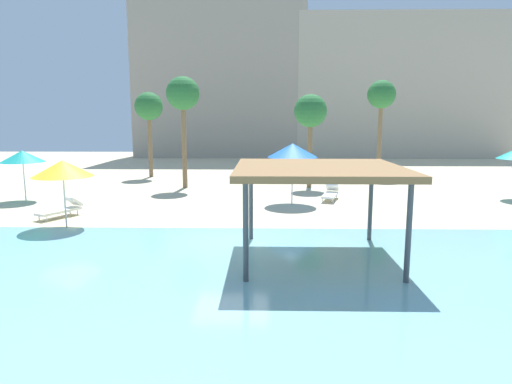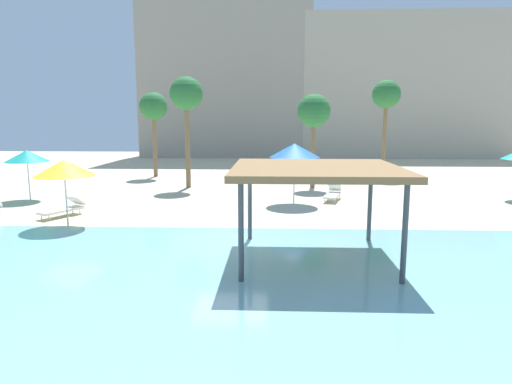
{
  "view_description": "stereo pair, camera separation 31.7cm",
  "coord_description": "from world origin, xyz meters",
  "px_view_note": "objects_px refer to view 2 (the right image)",
  "views": [
    {
      "loc": [
        1.14,
        -14.3,
        3.98
      ],
      "look_at": [
        0.79,
        2.0,
        1.3
      ],
      "focal_mm": 31.22,
      "sensor_mm": 36.0,
      "label": 1
    },
    {
      "loc": [
        1.45,
        -14.29,
        3.98
      ],
      "look_at": [
        0.79,
        2.0,
        1.3
      ],
      "focal_mm": 31.22,
      "sensor_mm": 36.0,
      "label": 2
    }
  ],
  "objects_px": {
    "palm_tree_0": "(186,96)",
    "lounge_chair_0": "(333,194)",
    "lounge_chair_1": "(65,208)",
    "beach_umbrella_yellow_0": "(64,168)",
    "beach_umbrella_teal_3": "(27,156)",
    "palm_tree_1": "(386,97)",
    "shade_pavilion": "(316,172)",
    "beach_umbrella_blue_4": "(294,150)",
    "palm_tree_3": "(153,108)",
    "palm_tree_2": "(314,113)"
  },
  "relations": [
    {
      "from": "palm_tree_0",
      "to": "palm_tree_2",
      "type": "height_order",
      "value": "palm_tree_0"
    },
    {
      "from": "lounge_chair_1",
      "to": "palm_tree_0",
      "type": "height_order",
      "value": "palm_tree_0"
    },
    {
      "from": "beach_umbrella_yellow_0",
      "to": "beach_umbrella_teal_3",
      "type": "relative_size",
      "value": 1.01
    },
    {
      "from": "beach_umbrella_teal_3",
      "to": "palm_tree_1",
      "type": "relative_size",
      "value": 0.38
    },
    {
      "from": "beach_umbrella_blue_4",
      "to": "palm_tree_1",
      "type": "xyz_separation_m",
      "value": [
        6.57,
        10.08,
        2.93
      ]
    },
    {
      "from": "lounge_chair_1",
      "to": "palm_tree_0",
      "type": "xyz_separation_m",
      "value": [
        3.65,
        7.98,
        4.93
      ]
    },
    {
      "from": "lounge_chair_0",
      "to": "palm_tree_2",
      "type": "relative_size",
      "value": 0.37
    },
    {
      "from": "beach_umbrella_yellow_0",
      "to": "palm_tree_0",
      "type": "bearing_deg",
      "value": 74.66
    },
    {
      "from": "palm_tree_2",
      "to": "shade_pavilion",
      "type": "bearing_deg",
      "value": -94.59
    },
    {
      "from": "palm_tree_1",
      "to": "palm_tree_2",
      "type": "bearing_deg",
      "value": -137.07
    },
    {
      "from": "beach_umbrella_yellow_0",
      "to": "palm_tree_3",
      "type": "xyz_separation_m",
      "value": [
        -0.58,
        14.68,
        2.51
      ]
    },
    {
      "from": "lounge_chair_0",
      "to": "palm_tree_2",
      "type": "bearing_deg",
      "value": -154.36
    },
    {
      "from": "shade_pavilion",
      "to": "beach_umbrella_blue_4",
      "type": "xyz_separation_m",
      "value": [
        -0.22,
        8.45,
        0.01
      ]
    },
    {
      "from": "lounge_chair_0",
      "to": "palm_tree_1",
      "type": "xyz_separation_m",
      "value": [
        4.6,
        9.04,
        5.13
      ]
    },
    {
      "from": "palm_tree_2",
      "to": "lounge_chair_0",
      "type": "bearing_deg",
      "value": -80.95
    },
    {
      "from": "beach_umbrella_yellow_0",
      "to": "lounge_chair_1",
      "type": "relative_size",
      "value": 1.28
    },
    {
      "from": "shade_pavilion",
      "to": "lounge_chair_0",
      "type": "relative_size",
      "value": 2.32
    },
    {
      "from": "beach_umbrella_teal_3",
      "to": "palm_tree_1",
      "type": "bearing_deg",
      "value": 25.93
    },
    {
      "from": "lounge_chair_1",
      "to": "palm_tree_1",
      "type": "bearing_deg",
      "value": 157.74
    },
    {
      "from": "beach_umbrella_yellow_0",
      "to": "palm_tree_2",
      "type": "height_order",
      "value": "palm_tree_2"
    },
    {
      "from": "palm_tree_2",
      "to": "palm_tree_3",
      "type": "relative_size",
      "value": 0.93
    },
    {
      "from": "palm_tree_2",
      "to": "palm_tree_3",
      "type": "height_order",
      "value": "palm_tree_3"
    },
    {
      "from": "beach_umbrella_yellow_0",
      "to": "palm_tree_3",
      "type": "distance_m",
      "value": 14.9
    },
    {
      "from": "beach_umbrella_teal_3",
      "to": "lounge_chair_1",
      "type": "distance_m",
      "value": 5.35
    },
    {
      "from": "beach_umbrella_blue_4",
      "to": "lounge_chair_1",
      "type": "height_order",
      "value": "beach_umbrella_blue_4"
    },
    {
      "from": "beach_umbrella_yellow_0",
      "to": "beach_umbrella_teal_3",
      "type": "bearing_deg",
      "value": 129.39
    },
    {
      "from": "palm_tree_0",
      "to": "lounge_chair_0",
      "type": "bearing_deg",
      "value": -25.8
    },
    {
      "from": "beach_umbrella_yellow_0",
      "to": "palm_tree_1",
      "type": "distance_m",
      "value": 21.6
    },
    {
      "from": "shade_pavilion",
      "to": "palm_tree_0",
      "type": "bearing_deg",
      "value": 114.94
    },
    {
      "from": "beach_umbrella_blue_4",
      "to": "lounge_chair_1",
      "type": "distance_m",
      "value": 10.35
    },
    {
      "from": "lounge_chair_1",
      "to": "palm_tree_1",
      "type": "distance_m",
      "value": 21.5
    },
    {
      "from": "shade_pavilion",
      "to": "palm_tree_0",
      "type": "height_order",
      "value": "palm_tree_0"
    },
    {
      "from": "palm_tree_1",
      "to": "beach_umbrella_blue_4",
      "type": "bearing_deg",
      "value": -123.12
    },
    {
      "from": "beach_umbrella_teal_3",
      "to": "lounge_chair_1",
      "type": "xyz_separation_m",
      "value": [
        3.47,
        -3.62,
        -1.85
      ]
    },
    {
      "from": "beach_umbrella_yellow_0",
      "to": "lounge_chair_0",
      "type": "relative_size",
      "value": 1.26
    },
    {
      "from": "beach_umbrella_yellow_0",
      "to": "lounge_chair_0",
      "type": "height_order",
      "value": "beach_umbrella_yellow_0"
    },
    {
      "from": "shade_pavilion",
      "to": "palm_tree_1",
      "type": "xyz_separation_m",
      "value": [
        6.35,
        18.52,
        2.94
      ]
    },
    {
      "from": "beach_umbrella_blue_4",
      "to": "palm_tree_2",
      "type": "distance_m",
      "value": 5.65
    },
    {
      "from": "beach_umbrella_blue_4",
      "to": "shade_pavilion",
      "type": "bearing_deg",
      "value": -88.5
    },
    {
      "from": "palm_tree_3",
      "to": "lounge_chair_0",
      "type": "bearing_deg",
      "value": -37.99
    },
    {
      "from": "lounge_chair_1",
      "to": "lounge_chair_0",
      "type": "bearing_deg",
      "value": 138.22
    },
    {
      "from": "beach_umbrella_teal_3",
      "to": "shade_pavilion",
      "type": "bearing_deg",
      "value": -33.94
    },
    {
      "from": "beach_umbrella_teal_3",
      "to": "palm_tree_3",
      "type": "bearing_deg",
      "value": 67.38
    },
    {
      "from": "beach_umbrella_yellow_0",
      "to": "lounge_chair_0",
      "type": "distance_m",
      "value": 12.31
    },
    {
      "from": "beach_umbrella_blue_4",
      "to": "lounge_chair_1",
      "type": "bearing_deg",
      "value": -162.12
    },
    {
      "from": "beach_umbrella_blue_4",
      "to": "lounge_chair_0",
      "type": "relative_size",
      "value": 1.44
    },
    {
      "from": "shade_pavilion",
      "to": "beach_umbrella_yellow_0",
      "type": "xyz_separation_m",
      "value": [
        -8.88,
        3.55,
        -0.33
      ]
    },
    {
      "from": "palm_tree_0",
      "to": "palm_tree_3",
      "type": "height_order",
      "value": "palm_tree_0"
    },
    {
      "from": "shade_pavilion",
      "to": "lounge_chair_1",
      "type": "distance_m",
      "value": 11.41
    },
    {
      "from": "lounge_chair_0",
      "to": "palm_tree_0",
      "type": "distance_m",
      "value": 10.12
    }
  ]
}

